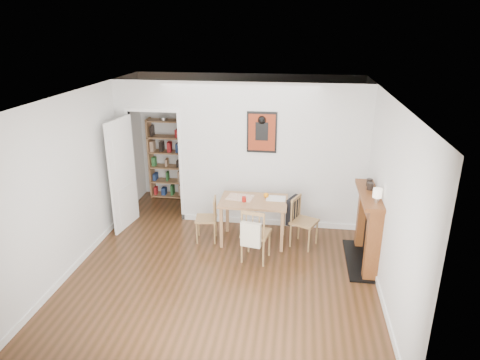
# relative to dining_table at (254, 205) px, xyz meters

# --- Properties ---
(ground) EXTENTS (5.20, 5.20, 0.00)m
(ground) POSITION_rel_dining_table_xyz_m (-0.34, -0.67, -0.67)
(ground) COLOR #4D2C19
(ground) RESTS_ON ground
(room_shell) EXTENTS (5.20, 5.20, 5.20)m
(room_shell) POSITION_rel_dining_table_xyz_m (-0.24, 0.67, 0.63)
(room_shell) COLOR silver
(room_shell) RESTS_ON ground
(dining_table) EXTENTS (1.11, 0.71, 0.76)m
(dining_table) POSITION_rel_dining_table_xyz_m (0.00, 0.00, 0.00)
(dining_table) COLOR #A4714C
(dining_table) RESTS_ON ground
(chair_left) EXTENTS (0.43, 0.43, 0.78)m
(chair_left) POSITION_rel_dining_table_xyz_m (-0.80, -0.07, -0.28)
(chair_left) COLOR #9C8348
(chair_left) RESTS_ON ground
(chair_right) EXTENTS (0.60, 0.56, 0.85)m
(chair_right) POSITION_rel_dining_table_xyz_m (0.83, -0.03, -0.23)
(chair_right) COLOR #9C8348
(chair_right) RESTS_ON ground
(chair_front) EXTENTS (0.53, 0.57, 0.90)m
(chair_front) POSITION_rel_dining_table_xyz_m (0.10, -0.61, -0.21)
(chair_front) COLOR #9C8348
(chair_front) RESTS_ON ground
(bookshelf) EXTENTS (0.71, 0.29, 1.70)m
(bookshelf) POSITION_rel_dining_table_xyz_m (-2.03, 1.73, 0.17)
(bookshelf) COLOR #A4714C
(bookshelf) RESTS_ON ground
(fireplace) EXTENTS (0.45, 1.25, 1.16)m
(fireplace) POSITION_rel_dining_table_xyz_m (1.82, -0.42, -0.05)
(fireplace) COLOR brown
(fireplace) RESTS_ON ground
(red_glass) EXTENTS (0.07, 0.07, 0.09)m
(red_glass) POSITION_rel_dining_table_xyz_m (-0.15, -0.09, 0.14)
(red_glass) COLOR maroon
(red_glass) RESTS_ON dining_table
(orange_fruit) EXTENTS (0.09, 0.09, 0.09)m
(orange_fruit) POSITION_rel_dining_table_xyz_m (0.20, 0.13, 0.13)
(orange_fruit) COLOR orange
(orange_fruit) RESTS_ON dining_table
(placemat) EXTENTS (0.47, 0.38, 0.00)m
(placemat) POSITION_rel_dining_table_xyz_m (-0.24, 0.08, 0.09)
(placemat) COLOR beige
(placemat) RESTS_ON dining_table
(notebook) EXTENTS (0.32, 0.23, 0.02)m
(notebook) POSITION_rel_dining_table_xyz_m (0.36, 0.10, 0.10)
(notebook) COLOR silver
(notebook) RESTS_ON dining_table
(mantel_lamp) EXTENTS (0.13, 0.13, 0.20)m
(mantel_lamp) POSITION_rel_dining_table_xyz_m (1.82, -0.77, 0.62)
(mantel_lamp) COLOR silver
(mantel_lamp) RESTS_ON fireplace
(ceramic_jar_a) EXTENTS (0.09, 0.09, 0.11)m
(ceramic_jar_a) POSITION_rel_dining_table_xyz_m (1.79, -0.29, 0.55)
(ceramic_jar_a) COLOR black
(ceramic_jar_a) RESTS_ON fireplace
(ceramic_jar_b) EXTENTS (0.09, 0.09, 0.11)m
(ceramic_jar_b) POSITION_rel_dining_table_xyz_m (1.80, -0.13, 0.55)
(ceramic_jar_b) COLOR black
(ceramic_jar_b) RESTS_ON fireplace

